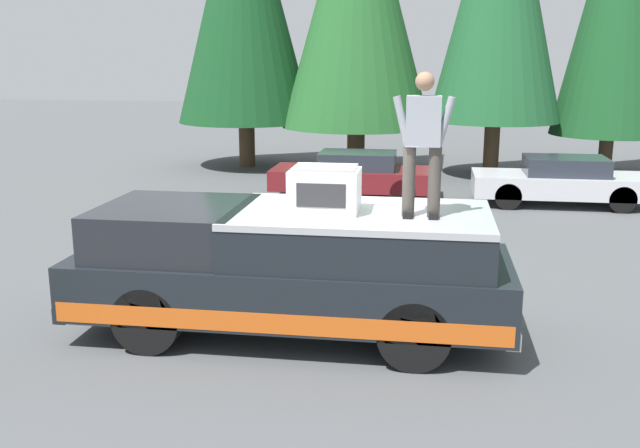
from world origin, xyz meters
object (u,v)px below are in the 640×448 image
at_px(parked_car_maroon, 354,175).
at_px(pickup_truck, 291,269).
at_px(parked_car_silver, 561,181).
at_px(compressor_unit, 325,189).
at_px(person_on_truck_bed, 423,141).

bearing_deg(parked_car_maroon, pickup_truck, -179.04).
distance_m(pickup_truck, parked_car_silver, 10.21).
bearing_deg(compressor_unit, parked_car_silver, -25.89).
bearing_deg(compressor_unit, person_on_truck_bed, -95.76).
height_order(pickup_truck, person_on_truck_bed, person_on_truck_bed).
bearing_deg(pickup_truck, parked_car_maroon, 0.96).
height_order(person_on_truck_bed, parked_car_maroon, person_on_truck_bed).
relative_size(person_on_truck_bed, parked_car_silver, 0.41).
distance_m(person_on_truck_bed, parked_car_maroon, 9.70).
distance_m(compressor_unit, parked_car_silver, 10.16).
bearing_deg(person_on_truck_bed, compressor_unit, 84.24).
bearing_deg(person_on_truck_bed, pickup_truck, 83.16).
distance_m(compressor_unit, parked_car_maroon, 9.33).
distance_m(pickup_truck, compressor_unit, 1.14).
xyz_separation_m(pickup_truck, parked_car_maroon, (9.13, 0.15, -0.29)).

